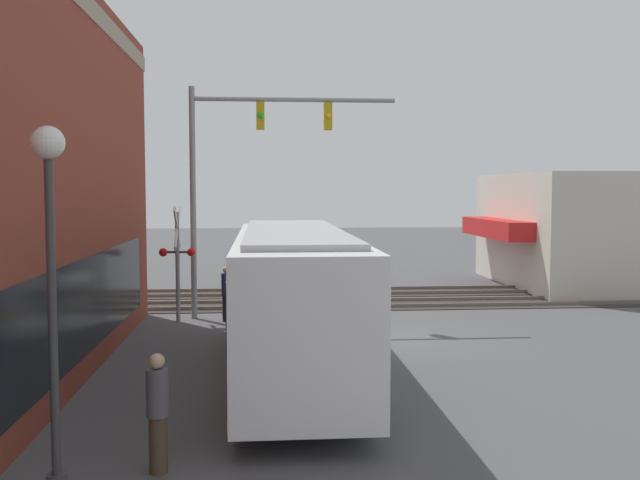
{
  "coord_description": "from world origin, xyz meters",
  "views": [
    {
      "loc": [
        -20.21,
        3.52,
        4.34
      ],
      "look_at": [
        4.22,
        1.53,
        2.59
      ],
      "focal_mm": 40.0,
      "sensor_mm": 36.0,
      "label": 1
    }
  ],
  "objects_px": {
    "city_bus": "(294,295)",
    "pedestrian_by_lamp": "(158,412)",
    "crossing_signal": "(177,252)",
    "pedestrian_at_crossing": "(227,293)",
    "streetlamp": "(52,285)",
    "parked_car_white": "(279,272)"
  },
  "relations": [
    {
      "from": "parked_car_white",
      "to": "pedestrian_at_crossing",
      "type": "height_order",
      "value": "pedestrian_at_crossing"
    },
    {
      "from": "crossing_signal",
      "to": "pedestrian_by_lamp",
      "type": "bearing_deg",
      "value": -174.77
    },
    {
      "from": "city_bus",
      "to": "pedestrian_by_lamp",
      "type": "bearing_deg",
      "value": 157.69
    },
    {
      "from": "city_bus",
      "to": "pedestrian_at_crossing",
      "type": "height_order",
      "value": "city_bus"
    },
    {
      "from": "streetlamp",
      "to": "pedestrian_at_crossing",
      "type": "relative_size",
      "value": 2.82
    },
    {
      "from": "city_bus",
      "to": "pedestrian_by_lamp",
      "type": "relative_size",
      "value": 6.04
    },
    {
      "from": "crossing_signal",
      "to": "parked_car_white",
      "type": "relative_size",
      "value": 0.87
    },
    {
      "from": "crossing_signal",
      "to": "pedestrian_at_crossing",
      "type": "xyz_separation_m",
      "value": [
        -0.06,
        -1.58,
        -1.35
      ]
    },
    {
      "from": "pedestrian_at_crossing",
      "to": "pedestrian_by_lamp",
      "type": "height_order",
      "value": "pedestrian_by_lamp"
    },
    {
      "from": "streetlamp",
      "to": "parked_car_white",
      "type": "relative_size",
      "value": 1.18
    },
    {
      "from": "crossing_signal",
      "to": "streetlamp",
      "type": "relative_size",
      "value": 0.74
    },
    {
      "from": "crossing_signal",
      "to": "pedestrian_by_lamp",
      "type": "distance_m",
      "value": 12.7
    },
    {
      "from": "crossing_signal",
      "to": "pedestrian_at_crossing",
      "type": "bearing_deg",
      "value": -92.25
    },
    {
      "from": "city_bus",
      "to": "streetlamp",
      "type": "bearing_deg",
      "value": 152.91
    },
    {
      "from": "city_bus",
      "to": "pedestrian_at_crossing",
      "type": "bearing_deg",
      "value": 15.5
    },
    {
      "from": "streetlamp",
      "to": "pedestrian_at_crossing",
      "type": "xyz_separation_m",
      "value": [
        13.7,
        -1.61,
        -2.13
      ]
    },
    {
      "from": "streetlamp",
      "to": "pedestrian_by_lamp",
      "type": "bearing_deg",
      "value": -44.89
    },
    {
      "from": "city_bus",
      "to": "streetlamp",
      "type": "height_order",
      "value": "streetlamp"
    },
    {
      "from": "city_bus",
      "to": "pedestrian_by_lamp",
      "type": "height_order",
      "value": "city_bus"
    },
    {
      "from": "pedestrian_by_lamp",
      "to": "crossing_signal",
      "type": "bearing_deg",
      "value": 5.23
    },
    {
      "from": "parked_car_white",
      "to": "pedestrian_by_lamp",
      "type": "height_order",
      "value": "pedestrian_by_lamp"
    },
    {
      "from": "city_bus",
      "to": "crossing_signal",
      "type": "distance_m",
      "value": 7.74
    }
  ]
}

